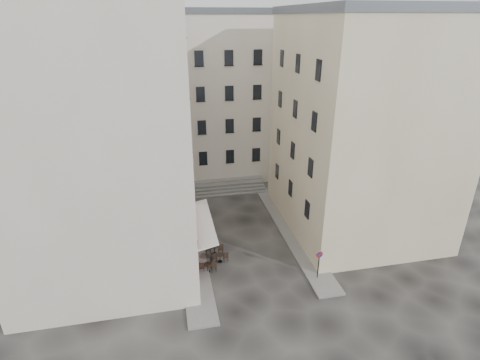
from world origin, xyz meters
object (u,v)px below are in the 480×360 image
object	(u,v)px
pedestrian	(207,231)
bistro_table_a	(208,267)
no_parking_sign	(319,260)
bistro_table_b	(220,257)

from	to	relation	value
pedestrian	bistro_table_a	bearing A→B (deg)	88.13
no_parking_sign	bistro_table_b	xyz separation A→B (m)	(-6.69, 3.53, -1.25)
no_parking_sign	pedestrian	distance (m)	9.97
no_parking_sign	bistro_table_b	bearing A→B (deg)	147.69
bistro_table_a	pedestrian	world-z (taller)	pedestrian
bistro_table_b	pedestrian	world-z (taller)	pedestrian
bistro_table_b	no_parking_sign	bearing A→B (deg)	-27.84
bistro_table_b	pedestrian	distance (m)	3.29
bistro_table_a	no_parking_sign	bearing A→B (deg)	-17.58
no_parking_sign	bistro_table_a	distance (m)	8.28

